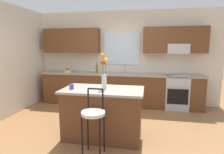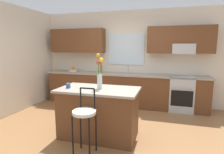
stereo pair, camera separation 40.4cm
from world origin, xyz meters
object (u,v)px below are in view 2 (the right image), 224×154
(bar_stool_near, at_px, (84,115))
(kitchen_island, at_px, (99,113))
(fruit_bowl_oranges, at_px, (73,70))
(bottle_olive_oil, at_px, (101,68))
(flower_vase, at_px, (99,72))
(oven_range, at_px, (181,93))
(mug_ceramic, at_px, (68,86))

(bar_stool_near, bearing_deg, kitchen_island, 90.00)
(fruit_bowl_oranges, xyz_separation_m, bottle_olive_oil, (0.92, -0.00, 0.08))
(kitchen_island, height_order, bar_stool_near, bar_stool_near)
(kitchen_island, relative_size, flower_vase, 2.29)
(oven_range, height_order, kitchen_island, same)
(flower_vase, bearing_deg, kitchen_island, -132.62)
(oven_range, height_order, fruit_bowl_oranges, fruit_bowl_oranges)
(oven_range, relative_size, bottle_olive_oil, 2.91)
(oven_range, xyz_separation_m, flower_vase, (-1.55, -1.97, 0.76))
(mug_ceramic, relative_size, bottle_olive_oil, 0.28)
(flower_vase, distance_m, bottle_olive_oil, 2.11)
(bottle_olive_oil, bearing_deg, mug_ceramic, -86.87)
(oven_range, xyz_separation_m, fruit_bowl_oranges, (-3.15, 0.03, 0.51))
(fruit_bowl_oranges, distance_m, bottle_olive_oil, 0.92)
(oven_range, xyz_separation_m, bar_stool_near, (-1.57, -2.60, 0.18))
(kitchen_island, height_order, bottle_olive_oil, bottle_olive_oil)
(kitchen_island, distance_m, flower_vase, 0.75)
(bar_stool_near, xyz_separation_m, mug_ceramic, (-0.55, 0.50, 0.33))
(flower_vase, distance_m, fruit_bowl_oranges, 2.57)
(oven_range, height_order, bottle_olive_oil, bottle_olive_oil)
(kitchen_island, xyz_separation_m, bottle_olive_oil, (-0.66, 2.01, 0.58))
(bar_stool_near, distance_m, bottle_olive_oil, 2.74)
(mug_ceramic, bearing_deg, fruit_bowl_oranges, 115.85)
(flower_vase, height_order, bottle_olive_oil, flower_vase)
(oven_range, bearing_deg, mug_ceramic, -135.23)
(mug_ceramic, height_order, fruit_bowl_oranges, fruit_bowl_oranges)
(mug_ceramic, xyz_separation_m, bottle_olive_oil, (-0.12, 2.12, 0.08))
(oven_range, bearing_deg, kitchen_island, -128.30)
(bar_stool_near, height_order, fruit_bowl_oranges, fruit_bowl_oranges)
(bar_stool_near, height_order, mug_ceramic, bar_stool_near)
(bar_stool_near, height_order, bottle_olive_oil, bottle_olive_oil)
(bottle_olive_oil, bearing_deg, oven_range, -0.63)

